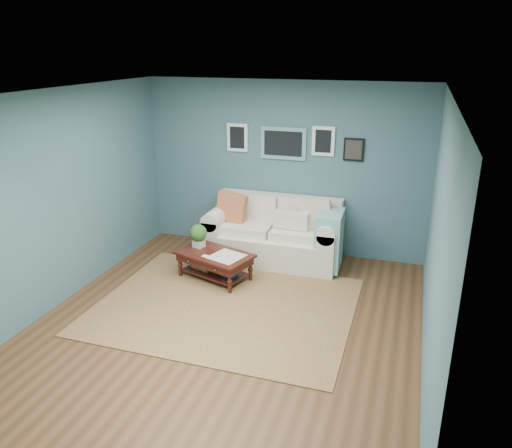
% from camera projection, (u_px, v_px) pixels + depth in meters
% --- Properties ---
extents(room_shell, '(5.00, 5.02, 2.70)m').
position_uv_depth(room_shell, '(227.00, 215.00, 5.64)').
color(room_shell, brown).
rests_on(room_shell, ground).
extents(area_rug, '(3.23, 2.58, 0.01)m').
position_uv_depth(area_rug, '(226.00, 305.00, 6.44)').
color(area_rug, brown).
rests_on(area_rug, ground).
extents(loveseat, '(2.09, 0.95, 1.07)m').
position_uv_depth(loveseat, '(280.00, 233.00, 7.69)').
color(loveseat, '#EEE7CF').
rests_on(loveseat, ground).
extents(coffee_table, '(1.20, 0.91, 0.74)m').
position_uv_depth(coffee_table, '(212.00, 256.00, 7.13)').
color(coffee_table, black).
rests_on(coffee_table, ground).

